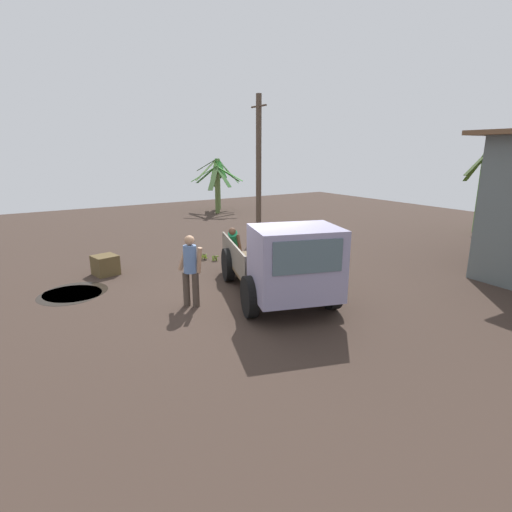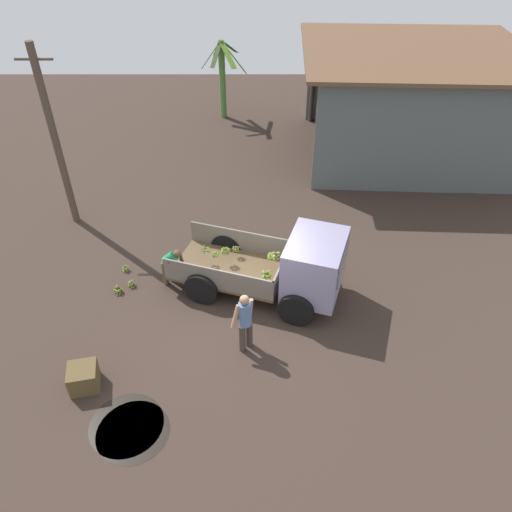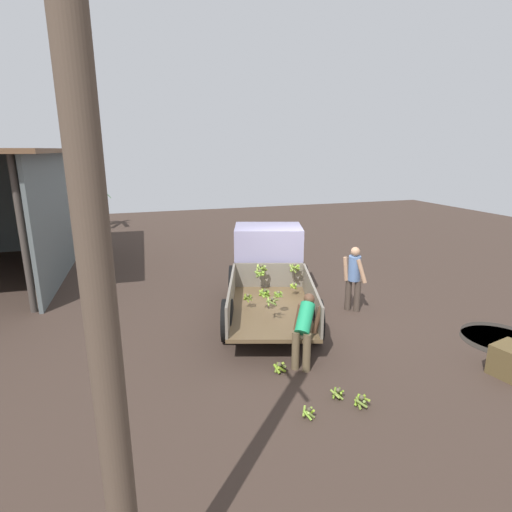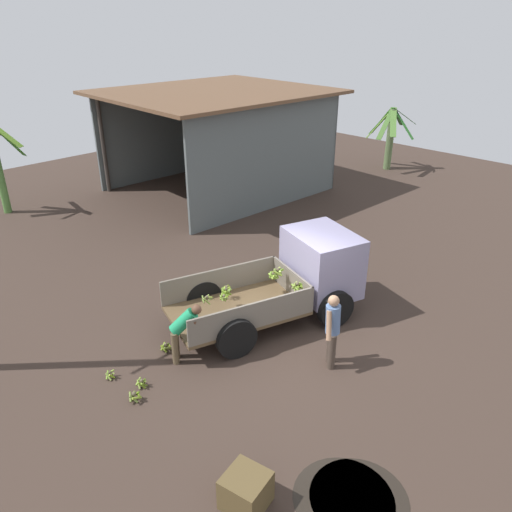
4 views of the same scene
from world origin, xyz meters
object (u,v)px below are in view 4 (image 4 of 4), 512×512
object	(u,v)px
cargo_truck	(303,273)
banana_bunch_on_ground_3	(166,347)
banana_bunch_on_ground_1	(110,374)
person_worker_loading	(183,329)
banana_bunch_on_ground_0	(142,383)
wooden_crate_0	(246,491)
person_foreground_visitor	(332,327)
banana_bunch_on_ground_2	(135,396)

from	to	relation	value
cargo_truck	banana_bunch_on_ground_3	bearing A→B (deg)	-178.48
cargo_truck	banana_bunch_on_ground_1	xyz separation A→B (m)	(-4.63, 1.04, -0.90)
person_worker_loading	banana_bunch_on_ground_1	bearing A→B (deg)	-162.17
banana_bunch_on_ground_0	wooden_crate_0	distance (m)	3.28
banana_bunch_on_ground_0	wooden_crate_0	bearing A→B (deg)	-96.38
banana_bunch_on_ground_0	wooden_crate_0	size ratio (longest dim) A/B	0.37
cargo_truck	person_foreground_visitor	distance (m)	2.15
person_worker_loading	banana_bunch_on_ground_3	size ratio (longest dim) A/B	5.46
person_foreground_visitor	cargo_truck	bearing A→B (deg)	-79.22
person_worker_loading	wooden_crate_0	distance (m)	3.69
wooden_crate_0	banana_bunch_on_ground_1	bearing A→B (deg)	88.99
banana_bunch_on_ground_3	person_worker_loading	bearing A→B (deg)	-77.52
cargo_truck	banana_bunch_on_ground_2	xyz separation A→B (m)	(-4.65, 0.15, -0.88)
person_foreground_visitor	banana_bunch_on_ground_1	xyz separation A→B (m)	(-3.41, 2.80, -0.80)
cargo_truck	person_foreground_visitor	size ratio (longest dim) A/B	2.90
person_foreground_visitor	banana_bunch_on_ground_0	world-z (taller)	person_foreground_visitor
banana_bunch_on_ground_3	wooden_crate_0	xyz separation A→B (m)	(-1.38, -3.86, 0.16)
cargo_truck	person_worker_loading	xyz separation A→B (m)	(-3.21, 0.47, -0.24)
person_foreground_visitor	banana_bunch_on_ground_0	distance (m)	3.86
banana_bunch_on_ground_0	banana_bunch_on_ground_1	bearing A→B (deg)	114.28
cargo_truck	person_worker_loading	size ratio (longest dim) A/B	3.62
banana_bunch_on_ground_3	cargo_truck	bearing A→B (deg)	-16.52
person_worker_loading	banana_bunch_on_ground_2	xyz separation A→B (m)	(-1.44, -0.32, -0.64)
banana_bunch_on_ground_2	person_foreground_visitor	bearing A→B (deg)	-29.14
banana_bunch_on_ground_1	banana_bunch_on_ground_0	bearing A→B (deg)	-65.72
banana_bunch_on_ground_1	banana_bunch_on_ground_3	world-z (taller)	banana_bunch_on_ground_3
banana_bunch_on_ground_1	banana_bunch_on_ground_2	world-z (taller)	banana_bunch_on_ground_2
person_worker_loading	wooden_crate_0	xyz separation A→B (m)	(-1.49, -3.34, -0.48)
person_foreground_visitor	banana_bunch_on_ground_3	xyz separation A→B (m)	(-2.10, 2.75, -0.79)
person_foreground_visitor	banana_bunch_on_ground_2	xyz separation A→B (m)	(-3.42, 1.91, -0.78)
banana_bunch_on_ground_1	person_worker_loading	bearing A→B (deg)	-21.82
wooden_crate_0	banana_bunch_on_ground_3	bearing A→B (deg)	70.37
banana_bunch_on_ground_0	banana_bunch_on_ground_1	size ratio (longest dim) A/B	1.00
banana_bunch_on_ground_0	banana_bunch_on_ground_2	xyz separation A→B (m)	(-0.31, -0.24, 0.02)
person_worker_loading	banana_bunch_on_ground_1	xyz separation A→B (m)	(-1.42, 0.57, -0.66)
person_foreground_visitor	banana_bunch_on_ground_2	distance (m)	3.99
cargo_truck	wooden_crate_0	size ratio (longest dim) A/B	7.72
banana_bunch_on_ground_0	banana_bunch_on_ground_1	distance (m)	0.72
banana_bunch_on_ground_3	banana_bunch_on_ground_1	bearing A→B (deg)	177.66
banana_bunch_on_ground_2	banana_bunch_on_ground_3	xyz separation A→B (m)	(1.32, 0.84, -0.01)
banana_bunch_on_ground_2	banana_bunch_on_ground_3	bearing A→B (deg)	32.38
banana_bunch_on_ground_0	banana_bunch_on_ground_3	world-z (taller)	banana_bunch_on_ground_3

